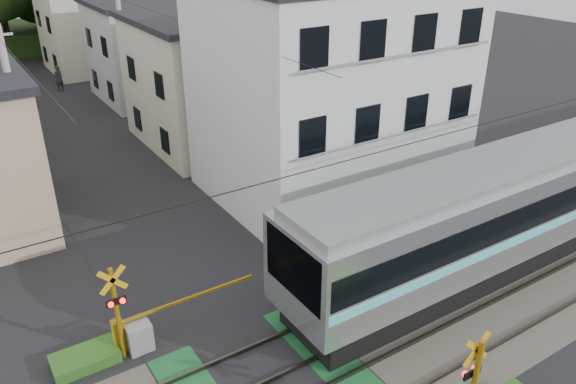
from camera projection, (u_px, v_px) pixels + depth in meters
crossing_signal_far at (135, 331)px, 16.00m from camera, size 4.74×0.65×3.09m
apartment_block at (330, 89)px, 24.05m from camera, size 10.20×8.36×9.30m
houses_row at (50, 69)px, 33.05m from camera, size 22.07×31.35×6.80m
catenary at (455, 212)px, 16.12m from camera, size 60.00×5.04×7.00m
utility_poles at (34, 68)px, 29.85m from camera, size 7.90×42.00×8.00m
pedestrian at (59, 78)px, 40.05m from camera, size 0.80×0.69×1.85m
weed_patches at (335, 365)px, 15.52m from camera, size 10.25×8.80×0.40m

